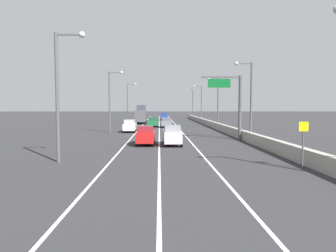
% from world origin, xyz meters
% --- Properties ---
extents(ground_plane, '(320.00, 320.00, 0.00)m').
position_xyz_m(ground_plane, '(0.00, 64.00, 0.00)').
color(ground_plane, '#2D2D30').
extents(lane_stripe_left, '(0.16, 130.00, 0.00)m').
position_xyz_m(lane_stripe_left, '(-5.50, 55.00, 0.00)').
color(lane_stripe_left, silver).
rests_on(lane_stripe_left, ground_plane).
extents(lane_stripe_center, '(0.16, 130.00, 0.00)m').
position_xyz_m(lane_stripe_center, '(-2.00, 55.00, 0.00)').
color(lane_stripe_center, silver).
rests_on(lane_stripe_center, ground_plane).
extents(lane_stripe_right, '(0.16, 130.00, 0.00)m').
position_xyz_m(lane_stripe_right, '(1.50, 55.00, 0.00)').
color(lane_stripe_right, silver).
rests_on(lane_stripe_right, ground_plane).
extents(jersey_barrier_right, '(0.60, 120.00, 1.10)m').
position_xyz_m(jersey_barrier_right, '(7.97, 40.00, 0.55)').
color(jersey_barrier_right, '#9E998E').
rests_on(jersey_barrier_right, ground_plane).
extents(overhead_sign_gantry, '(4.68, 0.36, 7.50)m').
position_xyz_m(overhead_sign_gantry, '(6.63, 33.20, 4.73)').
color(overhead_sign_gantry, '#47474C').
rests_on(overhead_sign_gantry, ground_plane).
extents(speed_advisory_sign, '(0.60, 0.11, 3.00)m').
position_xyz_m(speed_advisory_sign, '(7.07, 16.88, 1.76)').
color(speed_advisory_sign, '#4C4C51').
rests_on(speed_advisory_sign, ground_plane).
extents(lamp_post_right_second, '(2.14, 0.44, 9.14)m').
position_xyz_m(lamp_post_right_second, '(8.52, 33.65, 5.30)').
color(lamp_post_right_second, '#4C4C51').
rests_on(lamp_post_right_second, ground_plane).
extents(lamp_post_right_third, '(2.14, 0.44, 9.14)m').
position_xyz_m(lamp_post_right_third, '(8.48, 53.65, 5.30)').
color(lamp_post_right_third, '#4C4C51').
rests_on(lamp_post_right_third, ground_plane).
extents(lamp_post_right_fourth, '(2.14, 0.44, 9.14)m').
position_xyz_m(lamp_post_right_fourth, '(8.19, 73.64, 5.30)').
color(lamp_post_right_fourth, '#4C4C51').
rests_on(lamp_post_right_fourth, ground_plane).
extents(lamp_post_right_fifth, '(2.14, 0.44, 9.14)m').
position_xyz_m(lamp_post_right_fifth, '(8.24, 93.64, 5.30)').
color(lamp_post_right_fifth, '#4C4C51').
rests_on(lamp_post_right_fifth, ground_plane).
extents(lamp_post_left_near, '(2.14, 0.44, 9.14)m').
position_xyz_m(lamp_post_left_near, '(-8.86, 19.66, 5.30)').
color(lamp_post_left_near, '#4C4C51').
rests_on(lamp_post_left_near, ground_plane).
extents(lamp_post_left_mid, '(2.14, 0.44, 9.14)m').
position_xyz_m(lamp_post_left_mid, '(-9.09, 43.65, 5.30)').
color(lamp_post_left_mid, '#4C4C51').
rests_on(lamp_post_left_mid, ground_plane).
extents(lamp_post_left_far, '(2.14, 0.44, 9.14)m').
position_xyz_m(lamp_post_left_far, '(-8.91, 67.65, 5.30)').
color(lamp_post_left_far, '#4C4C51').
rests_on(lamp_post_left_far, ground_plane).
extents(car_gray_0, '(1.97, 4.29, 1.86)m').
position_xyz_m(car_gray_0, '(-0.65, 55.15, 0.93)').
color(car_gray_0, slate).
rests_on(car_gray_0, ground_plane).
extents(car_red_1, '(1.88, 4.03, 1.94)m').
position_xyz_m(car_red_1, '(-3.40, 29.20, 0.97)').
color(car_red_1, red).
rests_on(car_red_1, ground_plane).
extents(car_silver_2, '(1.90, 4.04, 2.06)m').
position_xyz_m(car_silver_2, '(-0.69, 28.75, 1.02)').
color(car_silver_2, '#B7B7BC').
rests_on(car_silver_2, ground_plane).
extents(car_blue_3, '(1.87, 4.34, 2.12)m').
position_xyz_m(car_blue_3, '(-0.59, 84.51, 1.05)').
color(car_blue_3, '#1E389E').
rests_on(car_blue_3, ground_plane).
extents(car_white_4, '(1.91, 4.51, 1.91)m').
position_xyz_m(car_white_4, '(-6.49, 44.83, 0.96)').
color(car_white_4, white).
rests_on(car_white_4, ground_plane).
extents(car_green_5, '(1.92, 4.61, 1.88)m').
position_xyz_m(car_green_5, '(-3.24, 56.66, 0.94)').
color(car_green_5, '#196033').
rests_on(car_green_5, ground_plane).
extents(box_truck, '(2.66, 9.80, 4.21)m').
position_xyz_m(box_truck, '(-6.25, 68.98, 1.93)').
color(box_truck, '#4C4C51').
rests_on(box_truck, ground_plane).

